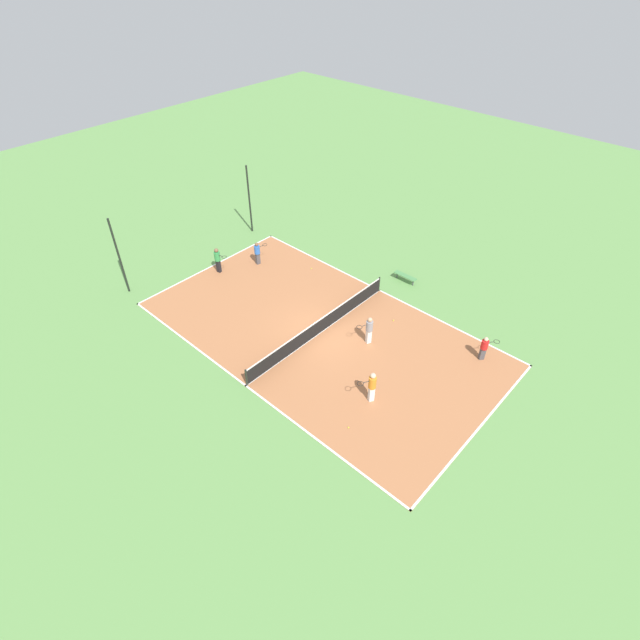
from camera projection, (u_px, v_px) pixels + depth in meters
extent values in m
plane|color=#60934C|center=(320.00, 333.00, 26.90)|extent=(80.00, 80.00, 0.00)
cube|color=#AD6B42|center=(320.00, 333.00, 26.89)|extent=(10.64, 19.10, 0.02)
cube|color=white|center=(246.00, 386.00, 23.89)|extent=(0.10, 19.10, 0.00)
cube|color=white|center=(379.00, 290.00, 29.88)|extent=(0.10, 19.10, 0.00)
cube|color=white|center=(479.00, 428.00, 21.93)|extent=(10.64, 0.10, 0.00)
cube|color=white|center=(211.00, 267.00, 31.84)|extent=(10.64, 0.10, 0.00)
cube|color=white|center=(320.00, 333.00, 26.89)|extent=(10.64, 0.10, 0.00)
cylinder|color=black|center=(246.00, 377.00, 23.63)|extent=(0.10, 0.10, 0.98)
cylinder|color=black|center=(379.00, 284.00, 29.51)|extent=(0.10, 0.10, 0.98)
cube|color=black|center=(320.00, 326.00, 26.59)|extent=(10.34, 0.03, 0.93)
cube|color=white|center=(320.00, 320.00, 26.31)|extent=(10.34, 0.04, 0.06)
cube|color=#4C8C4C|center=(405.00, 276.00, 30.34)|extent=(0.36, 1.49, 0.04)
cylinder|color=#4C4C51|center=(413.00, 283.00, 30.18)|extent=(0.08, 0.08, 0.41)
cylinder|color=#4C4C51|center=(397.00, 275.00, 30.79)|extent=(0.08, 0.08, 0.41)
cube|color=white|center=(371.00, 394.00, 22.91)|extent=(0.32, 0.29, 0.87)
cylinder|color=orange|center=(372.00, 382.00, 22.44)|extent=(0.48, 0.48, 0.61)
sphere|color=beige|center=(373.00, 376.00, 22.17)|extent=(0.26, 0.26, 0.26)
cylinder|color=#262626|center=(366.00, 382.00, 22.26)|extent=(0.26, 0.15, 0.03)
torus|color=black|center=(360.00, 384.00, 22.18)|extent=(0.41, 0.41, 0.02)
cube|color=black|center=(219.00, 266.00, 31.15)|extent=(0.24, 0.28, 0.84)
cylinder|color=green|center=(217.00, 256.00, 30.69)|extent=(0.41, 0.41, 0.59)
sphere|color=brown|center=(216.00, 250.00, 30.43)|extent=(0.25, 0.25, 0.25)
cylinder|color=#262626|center=(221.00, 256.00, 30.46)|extent=(0.07, 0.28, 0.03)
torus|color=black|center=(224.00, 257.00, 30.34)|extent=(0.35, 0.35, 0.02)
cube|color=white|center=(369.00, 336.00, 26.02)|extent=(0.31, 0.28, 0.83)
cylinder|color=gray|center=(369.00, 326.00, 25.57)|extent=(0.47, 0.47, 0.58)
sphere|color=tan|center=(370.00, 320.00, 25.31)|extent=(0.25, 0.25, 0.25)
cylinder|color=#262626|center=(364.00, 326.00, 25.37)|extent=(0.27, 0.13, 0.03)
torus|color=black|center=(359.00, 327.00, 25.28)|extent=(0.40, 0.40, 0.02)
cube|color=#4C4C51|center=(482.00, 353.00, 25.10)|extent=(0.32, 0.31, 0.71)
cylinder|color=red|center=(485.00, 345.00, 24.72)|extent=(0.51, 0.51, 0.50)
sphere|color=beige|center=(486.00, 339.00, 24.49)|extent=(0.21, 0.21, 0.21)
cylinder|color=#262626|center=(491.00, 342.00, 24.68)|extent=(0.24, 0.20, 0.03)
torus|color=black|center=(497.00, 342.00, 24.71)|extent=(0.43, 0.43, 0.02)
cube|color=#4C4C51|center=(258.00, 258.00, 31.89)|extent=(0.28, 0.24, 0.77)
cylinder|color=blue|center=(257.00, 250.00, 31.48)|extent=(0.42, 0.42, 0.54)
sphere|color=brown|center=(257.00, 244.00, 31.23)|extent=(0.23, 0.23, 0.23)
cylinder|color=#262626|center=(261.00, 246.00, 31.54)|extent=(0.28, 0.08, 0.03)
torus|color=black|center=(265.00, 245.00, 31.68)|extent=(0.35, 0.35, 0.02)
sphere|color=#CCE033|center=(393.00, 320.00, 27.62)|extent=(0.07, 0.07, 0.07)
sphere|color=#CCE033|center=(311.00, 269.00, 31.62)|extent=(0.07, 0.07, 0.07)
sphere|color=#CCE033|center=(349.00, 428.00, 21.91)|extent=(0.07, 0.07, 0.07)
cylinder|color=black|center=(119.00, 257.00, 28.33)|extent=(0.12, 0.12, 4.82)
cylinder|color=black|center=(249.00, 200.00, 33.90)|extent=(0.12, 0.12, 4.82)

